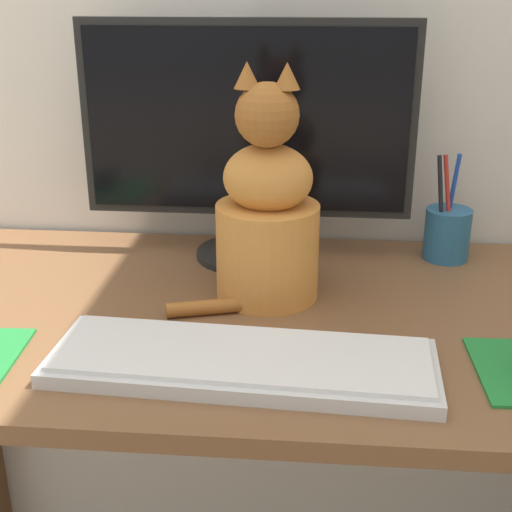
{
  "coord_description": "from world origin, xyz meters",
  "views": [
    {
      "loc": [
        0.04,
        -0.89,
        1.18
      ],
      "look_at": [
        -0.03,
        -0.06,
        0.84
      ],
      "focal_mm": 50.0,
      "sensor_mm": 36.0,
      "label": 1
    }
  ],
  "objects_px": {
    "monitor": "(247,134)",
    "keyboard": "(242,361)",
    "cat": "(267,215)",
    "pen_cup": "(447,233)"
  },
  "relations": [
    {
      "from": "monitor",
      "to": "cat",
      "type": "distance_m",
      "value": 0.18
    },
    {
      "from": "monitor",
      "to": "keyboard",
      "type": "distance_m",
      "value": 0.41
    },
    {
      "from": "monitor",
      "to": "pen_cup",
      "type": "xyz_separation_m",
      "value": [
        0.32,
        0.02,
        -0.16
      ]
    },
    {
      "from": "keyboard",
      "to": "pen_cup",
      "type": "height_order",
      "value": "pen_cup"
    },
    {
      "from": "cat",
      "to": "pen_cup",
      "type": "xyz_separation_m",
      "value": [
        0.28,
        0.17,
        -0.08
      ]
    },
    {
      "from": "keyboard",
      "to": "cat",
      "type": "distance_m",
      "value": 0.24
    },
    {
      "from": "cat",
      "to": "keyboard",
      "type": "bearing_deg",
      "value": -89.69
    },
    {
      "from": "keyboard",
      "to": "pen_cup",
      "type": "distance_m",
      "value": 0.49
    },
    {
      "from": "monitor",
      "to": "pen_cup",
      "type": "relative_size",
      "value": 2.99
    },
    {
      "from": "pen_cup",
      "to": "cat",
      "type": "bearing_deg",
      "value": -148.56
    }
  ]
}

